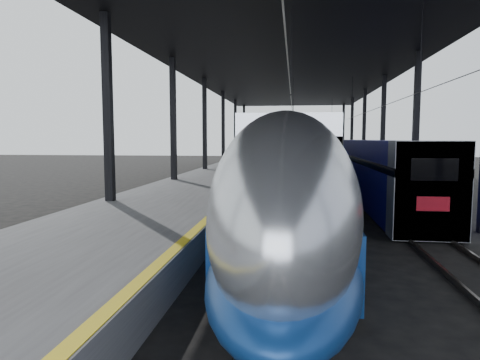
# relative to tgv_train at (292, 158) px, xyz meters

# --- Properties ---
(ground) EXTENTS (160.00, 160.00, 0.00)m
(ground) POSITION_rel_tgv_train_xyz_m (-2.00, -23.85, -2.07)
(ground) COLOR black
(ground) RESTS_ON ground
(platform) EXTENTS (6.00, 80.00, 1.00)m
(platform) POSITION_rel_tgv_train_xyz_m (-5.50, -3.85, -1.57)
(platform) COLOR #4C4C4F
(platform) RESTS_ON ground
(yellow_strip) EXTENTS (0.30, 80.00, 0.01)m
(yellow_strip) POSITION_rel_tgv_train_xyz_m (-2.70, -3.85, -1.06)
(yellow_strip) COLOR yellow
(yellow_strip) RESTS_ON platform
(rails) EXTENTS (6.52, 80.00, 0.16)m
(rails) POSITION_rel_tgv_train_xyz_m (2.50, -3.85, -1.99)
(rails) COLOR slate
(rails) RESTS_ON ground
(canopy) EXTENTS (18.00, 75.00, 9.47)m
(canopy) POSITION_rel_tgv_train_xyz_m (-0.10, -3.85, 7.05)
(canopy) COLOR black
(canopy) RESTS_ON ground
(tgv_train) EXTENTS (3.09, 65.20, 4.42)m
(tgv_train) POSITION_rel_tgv_train_xyz_m (0.00, 0.00, 0.00)
(tgv_train) COLOR #B8BBBF
(tgv_train) RESTS_ON ground
(second_train) EXTENTS (2.63, 56.05, 3.63)m
(second_train) POSITION_rel_tgv_train_xyz_m (5.00, 6.25, -0.23)
(second_train) COLOR #161690
(second_train) RESTS_ON ground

